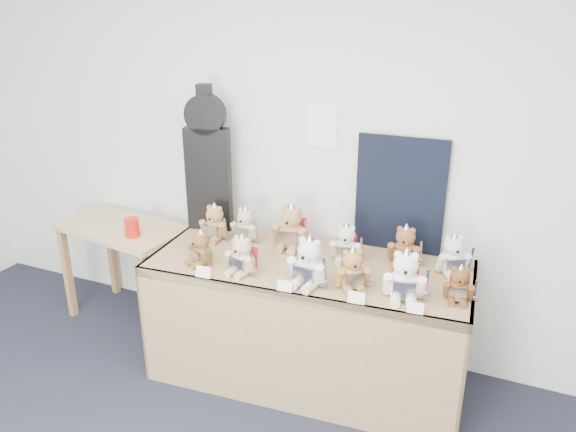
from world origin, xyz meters
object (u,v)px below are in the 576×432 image
at_px(teddy_front_right, 352,271).
at_px(teddy_back_end, 453,256).
at_px(teddy_front_far_left, 201,249).
at_px(teddy_front_far_right, 405,278).
at_px(teddy_back_right, 405,247).
at_px(red_cup, 132,228).
at_px(display_table, 305,293).
at_px(teddy_back_centre_right, 346,244).
at_px(side_table, 124,242).
at_px(teddy_front_end, 459,286).
at_px(guitar_case, 208,161).
at_px(teddy_back_left, 245,226).
at_px(teddy_back_far_left, 215,224).
at_px(teddy_front_left, 242,257).
at_px(teddy_back_centre_left, 291,229).
at_px(teddy_front_centre, 309,264).

distance_m(teddy_front_right, teddy_back_end, 0.63).
xyz_separation_m(teddy_front_far_left, teddy_front_far_right, (1.21, 0.07, 0.03)).
bearing_deg(teddy_back_right, red_cup, -175.11).
distance_m(display_table, teddy_back_centre_right, 0.39).
distance_m(display_table, side_table, 1.51).
height_order(teddy_front_far_left, teddy_front_end, teddy_front_far_left).
relative_size(guitar_case, teddy_back_left, 3.77).
bearing_deg(teddy_back_end, teddy_back_far_left, 156.74).
bearing_deg(red_cup, display_table, -2.43).
height_order(teddy_front_far_right, teddy_back_right, teddy_front_far_right).
bearing_deg(teddy_front_far_left, teddy_back_right, 47.00).
relative_size(teddy_front_far_left, teddy_front_far_right, 0.76).
height_order(guitar_case, teddy_front_end, guitar_case).
distance_m(display_table, teddy_back_far_left, 0.78).
xyz_separation_m(display_table, teddy_back_centre_right, (0.18, 0.20, 0.28)).
bearing_deg(red_cup, teddy_front_far_left, -19.30).
bearing_deg(red_cup, teddy_front_left, -14.52).
xyz_separation_m(red_cup, teddy_front_right, (1.63, -0.18, 0.08)).
xyz_separation_m(display_table, teddy_front_right, (0.33, -0.12, 0.28)).
relative_size(teddy_front_right, teddy_back_left, 1.02).
relative_size(red_cup, teddy_back_left, 0.51).
xyz_separation_m(side_table, teddy_front_far_right, (2.11, -0.30, 0.29)).
bearing_deg(teddy_front_far_left, teddy_back_left, 101.08).
bearing_deg(teddy_front_far_right, side_table, 160.33).
xyz_separation_m(display_table, teddy_back_left, (-0.51, 0.21, 0.28)).
height_order(teddy_back_centre_left, teddy_back_end, teddy_back_centre_left).
distance_m(teddy_front_far_left, teddy_back_right, 1.22).
bearing_deg(teddy_back_far_left, teddy_front_centre, -23.48).
relative_size(teddy_back_centre_left, teddy_back_far_left, 1.22).
bearing_deg(teddy_front_far_left, side_table, -178.92).
distance_m(side_table, teddy_front_left, 1.27).
bearing_deg(teddy_back_far_left, teddy_back_centre_left, 7.61).
relative_size(side_table, teddy_front_far_right, 3.14).
height_order(teddy_front_centre, teddy_front_far_right, teddy_front_centre).
xyz_separation_m(teddy_front_end, teddy_back_centre_right, (-0.70, 0.23, 0.02)).
distance_m(teddy_front_centre, teddy_front_right, 0.24).
height_order(side_table, teddy_front_far_right, teddy_front_far_right).
relative_size(teddy_front_far_left, teddy_back_left, 0.90).
height_order(side_table, teddy_front_end, teddy_front_end).
bearing_deg(teddy_back_left, teddy_back_centre_right, 2.76).
bearing_deg(teddy_front_end, red_cup, 172.14).
height_order(guitar_case, teddy_front_centre, guitar_case).
relative_size(teddy_front_left, teddy_back_left, 1.01).
distance_m(teddy_front_left, teddy_front_far_right, 0.93).
height_order(display_table, teddy_front_centre, teddy_front_centre).
relative_size(teddy_front_far_right, teddy_back_centre_left, 0.96).
relative_size(display_table, teddy_front_centre, 6.23).
distance_m(display_table, teddy_front_far_left, 0.68).
distance_m(teddy_front_right, teddy_back_centre_left, 0.63).
bearing_deg(red_cup, teddy_front_far_right, -5.33).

